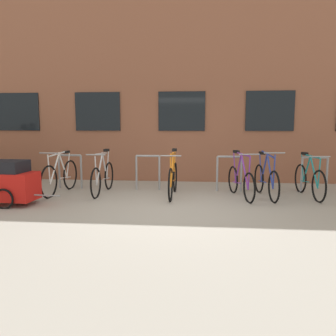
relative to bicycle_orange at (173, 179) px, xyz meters
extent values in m
plane|color=#9E998E|center=(0.08, -1.24, -0.40)|extent=(42.00, 42.00, 0.00)
cube|color=brown|center=(0.08, 4.95, 2.44)|extent=(28.00, 5.98, 5.68)
cube|color=black|center=(-4.72, 1.94, 1.59)|extent=(1.30, 0.04, 1.08)
cube|color=black|center=(-2.32, 1.94, 1.59)|extent=(1.30, 0.04, 1.08)
cube|color=black|center=(0.08, 1.94, 1.59)|extent=(1.30, 0.04, 1.08)
cube|color=black|center=(2.48, 1.94, 1.59)|extent=(1.30, 0.04, 1.08)
cylinder|color=gray|center=(-2.97, 0.66, 0.03)|extent=(0.05, 0.05, 0.85)
cylinder|color=gray|center=(-2.39, 0.66, 0.03)|extent=(0.05, 0.05, 0.85)
cylinder|color=gray|center=(-2.68, 0.66, 0.45)|extent=(0.58, 0.05, 0.05)
cylinder|color=gray|center=(-0.97, 0.66, 0.03)|extent=(0.05, 0.05, 0.85)
cylinder|color=gray|center=(-0.39, 0.66, 0.03)|extent=(0.05, 0.05, 0.85)
cylinder|color=gray|center=(-0.68, 0.66, 0.45)|extent=(0.58, 0.05, 0.05)
cylinder|color=gray|center=(1.03, 0.66, 0.03)|extent=(0.05, 0.05, 0.85)
cylinder|color=gray|center=(1.61, 0.66, 0.03)|extent=(0.05, 0.05, 0.85)
cylinder|color=gray|center=(1.32, 0.66, 0.45)|extent=(0.58, 0.05, 0.05)
cylinder|color=gray|center=(3.03, 0.66, 0.03)|extent=(0.05, 0.05, 0.85)
cylinder|color=gray|center=(3.61, 0.66, 0.03)|extent=(0.05, 0.05, 0.85)
cylinder|color=gray|center=(3.32, 0.66, 0.45)|extent=(0.58, 0.05, 0.05)
torus|color=black|center=(0.01, 0.54, -0.05)|extent=(0.05, 0.74, 0.74)
torus|color=black|center=(-0.01, -0.54, -0.05)|extent=(0.05, 0.74, 0.74)
cylinder|color=orange|center=(0.00, -0.25, 0.22)|extent=(0.04, 0.52, 0.66)
cylinder|color=orange|center=(0.00, 0.18, 0.25)|extent=(0.04, 0.39, 0.72)
cylinder|color=orange|center=(0.00, -0.07, 0.57)|extent=(0.05, 0.86, 0.10)
cylinder|color=orange|center=(0.00, 0.27, -0.08)|extent=(0.03, 0.54, 0.08)
cylinder|color=orange|center=(0.01, 0.45, 0.27)|extent=(0.03, 0.20, 0.66)
cylinder|color=orange|center=(-0.01, -0.52, 0.24)|extent=(0.03, 0.08, 0.59)
cube|color=black|center=(0.01, 0.36, 0.63)|extent=(0.10, 0.20, 0.06)
cylinder|color=gray|center=(-0.01, -0.49, 0.57)|extent=(0.44, 0.03, 0.03)
torus|color=black|center=(-1.68, 0.68, -0.07)|extent=(0.04, 0.71, 0.71)
torus|color=black|center=(-1.68, -0.40, -0.07)|extent=(0.04, 0.71, 0.71)
cylinder|color=#B7B7BC|center=(-1.68, -0.10, 0.21)|extent=(0.04, 0.51, 0.67)
cylinder|color=#B7B7BC|center=(-1.68, 0.32, 0.23)|extent=(0.04, 0.39, 0.70)
cylinder|color=#B7B7BC|center=(-1.68, 0.07, 0.55)|extent=(0.04, 0.84, 0.07)
cylinder|color=#B7B7BC|center=(-1.68, 0.41, -0.09)|extent=(0.03, 0.54, 0.07)
cylinder|color=#B7B7BC|center=(-1.68, 0.59, 0.25)|extent=(0.03, 0.20, 0.64)
cylinder|color=#B7B7BC|center=(-1.68, -0.37, 0.23)|extent=(0.03, 0.08, 0.60)
cube|color=black|center=(-1.68, 0.50, 0.60)|extent=(0.10, 0.20, 0.06)
cylinder|color=gray|center=(-1.68, -0.35, 0.56)|extent=(0.44, 0.03, 0.03)
torus|color=black|center=(3.02, 0.71, -0.07)|extent=(0.10, 0.70, 0.70)
torus|color=black|center=(3.11, -0.32, -0.07)|extent=(0.10, 0.70, 0.70)
cylinder|color=teal|center=(3.08, -0.04, 0.21)|extent=(0.08, 0.50, 0.67)
cylinder|color=teal|center=(3.05, 0.37, 0.20)|extent=(0.07, 0.37, 0.66)
cylinder|color=teal|center=(3.07, 0.13, 0.53)|extent=(0.10, 0.81, 0.04)
cylinder|color=teal|center=(3.04, 0.46, -0.09)|extent=(0.07, 0.52, 0.07)
cylinder|color=teal|center=(3.03, 0.62, 0.23)|extent=(0.04, 0.20, 0.60)
cylinder|color=teal|center=(3.10, -0.29, 0.23)|extent=(0.03, 0.08, 0.60)
cube|color=black|center=(3.04, 0.53, 0.55)|extent=(0.12, 0.21, 0.06)
cylinder|color=gray|center=(3.10, -0.27, 0.56)|extent=(0.44, 0.06, 0.03)
torus|color=black|center=(2.03, 0.63, -0.07)|extent=(0.12, 0.70, 0.70)
torus|color=black|center=(2.16, -0.45, -0.07)|extent=(0.12, 0.70, 0.70)
cylinder|color=#233893|center=(2.12, -0.15, 0.24)|extent=(0.10, 0.52, 0.75)
cylinder|color=#233893|center=(2.07, 0.27, 0.21)|extent=(0.08, 0.39, 0.67)
cylinder|color=#233893|center=(2.10, 0.03, 0.57)|extent=(0.14, 0.85, 0.11)
cylinder|color=#233893|center=(2.06, 0.36, -0.10)|extent=(0.09, 0.54, 0.07)
cylinder|color=#233893|center=(2.04, 0.54, 0.23)|extent=(0.05, 0.20, 0.61)
cylinder|color=#233893|center=(2.15, -0.42, 0.27)|extent=(0.04, 0.08, 0.68)
cube|color=black|center=(2.05, 0.45, 0.56)|extent=(0.12, 0.21, 0.06)
cylinder|color=gray|center=(2.15, -0.40, 0.64)|extent=(0.44, 0.08, 0.03)
torus|color=black|center=(-2.66, 0.61, -0.04)|extent=(0.08, 0.75, 0.75)
torus|color=black|center=(-2.72, -0.48, -0.04)|extent=(0.08, 0.75, 0.75)
cylinder|color=silver|center=(-2.71, -0.18, 0.24)|extent=(0.07, 0.52, 0.69)
cylinder|color=silver|center=(-2.68, 0.25, 0.21)|extent=(0.06, 0.40, 0.64)
cylinder|color=silver|center=(-2.70, 0.00, 0.54)|extent=(0.08, 0.86, 0.08)
cylinder|color=silver|center=(-2.68, 0.34, -0.07)|extent=(0.05, 0.55, 0.08)
cylinder|color=silver|center=(-2.67, 0.52, 0.24)|extent=(0.04, 0.20, 0.57)
cylinder|color=silver|center=(-2.72, -0.45, 0.26)|extent=(0.03, 0.08, 0.61)
cube|color=black|center=(-2.67, 0.43, 0.55)|extent=(0.11, 0.21, 0.06)
cylinder|color=gray|center=(-2.72, -0.43, 0.60)|extent=(0.44, 0.05, 0.03)
torus|color=black|center=(1.40, 0.52, -0.09)|extent=(0.19, 0.65, 0.66)
torus|color=black|center=(1.64, -0.52, -0.09)|extent=(0.19, 0.65, 0.66)
cylinder|color=#722D99|center=(1.57, -0.24, 0.22)|extent=(0.15, 0.50, 0.74)
cylinder|color=#722D99|center=(1.48, 0.17, 0.22)|extent=(0.12, 0.38, 0.72)
cylinder|color=#722D99|center=(1.53, -0.06, 0.58)|extent=(0.22, 0.82, 0.05)
cylinder|color=#722D99|center=(1.46, 0.26, -0.11)|extent=(0.14, 0.52, 0.07)
cylinder|color=#722D99|center=(1.42, 0.43, 0.24)|extent=(0.07, 0.20, 0.67)
cylinder|color=#722D99|center=(1.63, -0.49, 0.25)|extent=(0.04, 0.08, 0.67)
cube|color=black|center=(1.44, 0.34, 0.60)|extent=(0.14, 0.22, 0.06)
cylinder|color=gray|center=(1.63, -0.47, 0.61)|extent=(0.43, 0.12, 0.03)
cube|color=red|center=(-3.15, -1.17, -0.02)|extent=(0.93, 0.65, 0.56)
cube|color=black|center=(-3.24, -1.17, 0.38)|extent=(0.71, 0.61, 0.24)
torus|color=black|center=(-3.14, -0.84, -0.21)|extent=(0.42, 0.06, 0.42)
torus|color=black|center=(-3.17, -1.50, -0.21)|extent=(0.42, 0.06, 0.42)
cylinder|color=gray|center=(-2.43, -1.21, -0.18)|extent=(0.55, 0.06, 0.03)
cube|color=olive|center=(-4.35, 1.24, -0.20)|extent=(0.08, 0.36, 0.41)
cube|color=#1E4C1E|center=(-3.89, 0.16, -0.18)|extent=(0.34, 0.30, 0.44)
camera|label=1|loc=(0.61, -7.55, 1.23)|focal=36.00mm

